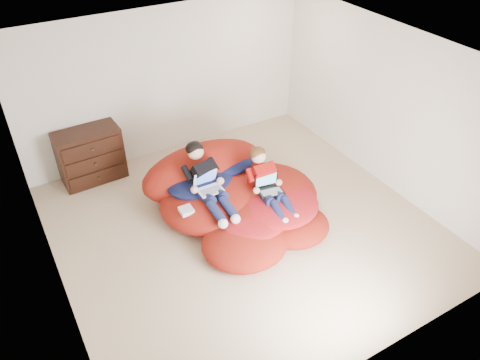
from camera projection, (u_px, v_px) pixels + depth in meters
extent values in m
cube|color=#C2AB8B|center=(243.00, 233.00, 6.80)|extent=(5.10, 5.10, 0.25)
cube|color=silver|center=(167.00, 82.00, 7.74)|extent=(5.10, 0.02, 2.50)
cube|color=silver|center=(384.00, 283.00, 4.23)|extent=(5.10, 0.02, 2.50)
cube|color=silver|center=(41.00, 217.00, 4.97)|extent=(0.02, 5.10, 2.50)
cube|color=silver|center=(388.00, 108.00, 7.00)|extent=(0.02, 5.10, 2.50)
cube|color=silver|center=(244.00, 59.00, 5.25)|extent=(5.10, 5.10, 0.02)
cube|color=black|center=(90.00, 155.00, 7.42)|extent=(1.00, 0.53, 0.89)
cube|color=black|center=(98.00, 177.00, 7.40)|extent=(0.89, 0.05, 0.21)
cylinder|color=#4C3F26|center=(98.00, 178.00, 7.38)|extent=(0.03, 0.06, 0.03)
cube|color=black|center=(95.00, 163.00, 7.24)|extent=(0.89, 0.05, 0.21)
cylinder|color=#4C3F26|center=(95.00, 164.00, 7.23)|extent=(0.03, 0.06, 0.03)
cube|color=black|center=(92.00, 149.00, 7.08)|extent=(0.89, 0.05, 0.21)
cylinder|color=#4C3F26|center=(92.00, 149.00, 7.07)|extent=(0.03, 0.06, 0.03)
ellipsoid|color=#A31E12|center=(214.00, 199.00, 6.87)|extent=(1.65, 1.48, 0.59)
ellipsoid|color=#A31E12|center=(266.00, 194.00, 7.01)|extent=(1.53, 1.49, 0.55)
ellipsoid|color=#A31E12|center=(255.00, 215.00, 6.64)|extent=(1.46, 1.17, 0.47)
ellipsoid|color=#A31E12|center=(245.00, 242.00, 6.25)|extent=(1.19, 1.09, 0.40)
ellipsoid|color=#A31E12|center=(295.00, 226.00, 6.53)|extent=(0.98, 0.89, 0.32)
ellipsoid|color=#A31E12|center=(204.00, 171.00, 7.15)|extent=(1.98, 0.87, 0.87)
ellipsoid|color=#131944|center=(200.00, 182.00, 6.79)|extent=(1.00, 0.82, 0.25)
ellipsoid|color=#131944|center=(226.00, 164.00, 7.09)|extent=(0.89, 0.63, 0.21)
ellipsoid|color=red|center=(277.00, 202.00, 6.62)|extent=(1.17, 1.17, 0.21)
ellipsoid|color=red|center=(254.00, 220.00, 6.38)|extent=(0.95, 0.85, 0.17)
ellipsoid|color=white|center=(179.00, 165.00, 6.89)|extent=(0.40, 0.26, 0.26)
cube|color=black|center=(201.00, 174.00, 6.60)|extent=(0.38, 0.45, 0.49)
sphere|color=#DEA387|center=(195.00, 152.00, 6.52)|extent=(0.23, 0.23, 0.23)
ellipsoid|color=black|center=(194.00, 148.00, 6.52)|extent=(0.26, 0.24, 0.20)
cylinder|color=#161D45|center=(205.00, 197.00, 6.45)|extent=(0.20, 0.39, 0.21)
cylinder|color=#161D45|center=(216.00, 212.00, 6.23)|extent=(0.17, 0.37, 0.24)
sphere|color=white|center=(223.00, 224.00, 6.14)|extent=(0.14, 0.14, 0.14)
cylinder|color=#161D45|center=(217.00, 193.00, 6.52)|extent=(0.20, 0.39, 0.21)
cylinder|color=#161D45|center=(229.00, 208.00, 6.31)|extent=(0.17, 0.37, 0.24)
sphere|color=white|center=(236.00, 219.00, 6.22)|extent=(0.14, 0.14, 0.14)
cube|color=#B61510|center=(262.00, 176.00, 6.65)|extent=(0.34, 0.37, 0.47)
sphere|color=#DEA387|center=(258.00, 156.00, 6.55)|extent=(0.21, 0.21, 0.21)
ellipsoid|color=#4E2F14|center=(257.00, 153.00, 6.55)|extent=(0.24, 0.22, 0.18)
cylinder|color=#161D45|center=(266.00, 198.00, 6.53)|extent=(0.18, 0.36, 0.19)
cylinder|color=#161D45|center=(278.00, 211.00, 6.34)|extent=(0.15, 0.34, 0.22)
sphere|color=white|center=(285.00, 222.00, 6.25)|extent=(0.13, 0.13, 0.13)
cylinder|color=#161D45|center=(276.00, 194.00, 6.60)|extent=(0.18, 0.36, 0.19)
cylinder|color=#161D45|center=(289.00, 207.00, 6.41)|extent=(0.15, 0.34, 0.22)
sphere|color=white|center=(296.00, 218.00, 6.32)|extent=(0.13, 0.13, 0.13)
cube|color=white|center=(211.00, 190.00, 6.45)|extent=(0.35, 0.24, 0.01)
cube|color=gray|center=(211.00, 190.00, 6.44)|extent=(0.29, 0.14, 0.00)
cube|color=white|center=(205.00, 177.00, 6.49)|extent=(0.34, 0.09, 0.23)
cube|color=blue|center=(205.00, 178.00, 6.48)|extent=(0.30, 0.07, 0.19)
cube|color=black|center=(271.00, 191.00, 6.54)|extent=(0.38, 0.29, 0.01)
cube|color=gray|center=(271.00, 191.00, 6.53)|extent=(0.31, 0.18, 0.00)
cube|color=black|center=(266.00, 179.00, 6.56)|extent=(0.35, 0.09, 0.24)
cube|color=teal|center=(266.00, 180.00, 6.55)|extent=(0.30, 0.07, 0.20)
cube|color=white|center=(186.00, 210.00, 6.35)|extent=(0.18, 0.18, 0.07)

